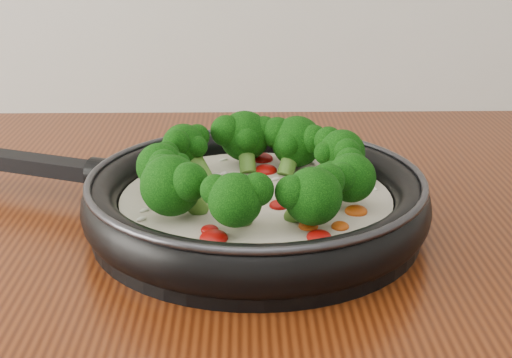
{
  "coord_description": "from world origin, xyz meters",
  "views": [
    {
      "loc": [
        0.08,
        0.46,
        1.18
      ],
      "look_at": [
        0.09,
        1.07,
        0.95
      ],
      "focal_mm": 49.48,
      "sensor_mm": 36.0,
      "label": 1
    }
  ],
  "objects": [
    {
      "name": "skillet",
      "position": [
        0.09,
        1.07,
        0.93
      ],
      "size": [
        0.53,
        0.42,
        0.09
      ],
      "color": "black",
      "rests_on": "counter"
    }
  ]
}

